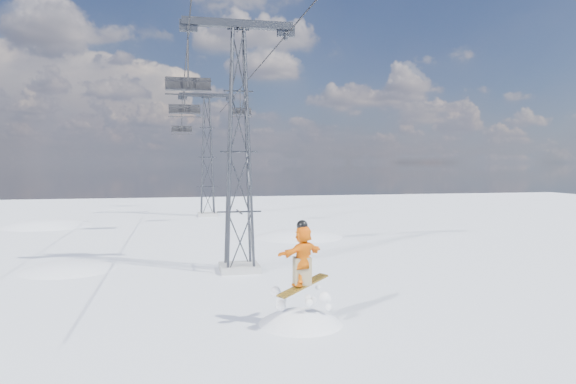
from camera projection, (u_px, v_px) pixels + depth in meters
name	position (u px, v px, depth m)	size (l,w,h in m)	color
ground	(245.00, 326.00, 15.75)	(120.00, 120.00, 0.00)	white
snow_terrain	(139.00, 370.00, 36.02)	(39.00, 37.00, 22.00)	white
lift_tower_near	(239.00, 153.00, 23.41)	(5.20, 1.80, 11.43)	#999999
lift_tower_far	(207.00, 158.00, 47.81)	(5.20, 1.80, 11.43)	#999999
haul_cables	(218.00, 75.00, 34.33)	(4.46, 51.00, 0.06)	black
snowboarder_jump	(301.00, 374.00, 16.03)	(4.40, 4.40, 7.22)	white
lift_chair_near	(188.00, 85.00, 24.45)	(2.16, 0.62, 2.68)	black
lift_chair_mid	(240.00, 112.00, 40.77)	(1.80, 0.52, 2.24)	black
lift_chair_far	(185.00, 110.00, 35.66)	(2.19, 0.63, 2.71)	black
lift_chair_extra	(182.00, 129.00, 56.02)	(2.23, 0.64, 2.77)	black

